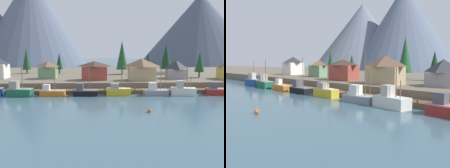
# 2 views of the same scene
# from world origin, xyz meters

# --- Properties ---
(ground_plane) EXTENTS (400.00, 400.00, 1.00)m
(ground_plane) POSITION_xyz_m (0.00, 20.00, -0.50)
(ground_plane) COLOR #3D5B6B
(dock) EXTENTS (80.00, 4.00, 1.60)m
(dock) POSITION_xyz_m (0.00, 1.99, 0.50)
(dock) COLOR brown
(dock) RESTS_ON ground_plane
(shoreline_bank) EXTENTS (400.00, 56.00, 2.50)m
(shoreline_bank) POSITION_xyz_m (0.00, 32.00, 1.25)
(shoreline_bank) COLOR #665B4C
(shoreline_bank) RESTS_ON ground_plane
(mountain_central_peak) EXTENTS (79.44, 79.44, 63.95)m
(mountain_central_peak) POSITION_xyz_m (-54.88, 130.88, 31.98)
(mountain_central_peak) COLOR slate
(mountain_central_peak) RESTS_ON ground_plane
(mountain_east_peak) EXTENTS (86.45, 86.45, 50.50)m
(mountain_east_peak) POSITION_xyz_m (67.18, 125.35, 25.25)
(mountain_east_peak) COLOR #475160
(mountain_east_peak) RESTS_ON ground_plane
(fishing_boat_green) EXTENTS (6.54, 3.47, 8.19)m
(fishing_boat_green) POSITION_xyz_m (-25.96, -1.85, 1.38)
(fishing_boat_green) COLOR #1E5B3D
(fishing_boat_green) RESTS_ON ground_plane
(fishing_boat_orange) EXTENTS (6.45, 2.99, 5.67)m
(fishing_boat_orange) POSITION_xyz_m (-17.63, -1.60, 0.95)
(fishing_boat_orange) COLOR #CC6B1E
(fishing_boat_orange) RESTS_ON ground_plane
(fishing_boat_black) EXTENTS (6.39, 3.05, 8.58)m
(fishing_boat_black) POSITION_xyz_m (-9.15, -1.65, 1.06)
(fishing_boat_black) COLOR black
(fishing_boat_black) RESTS_ON ground_plane
(fishing_boat_yellow) EXTENTS (6.40, 2.69, 7.12)m
(fishing_boat_yellow) POSITION_xyz_m (-0.54, -1.45, 1.17)
(fishing_boat_yellow) COLOR gold
(fishing_boat_yellow) RESTS_ON ground_plane
(fishing_boat_grey) EXTENTS (6.44, 3.35, 9.23)m
(fishing_boat_grey) POSITION_xyz_m (9.06, -1.84, 1.10)
(fishing_boat_grey) COLOR gray
(fishing_boat_grey) RESTS_ON ground_plane
(fishing_boat_white) EXTENTS (6.64, 3.84, 7.10)m
(fishing_boat_white) POSITION_xyz_m (16.32, -2.06, 1.27)
(fishing_boat_white) COLOR silver
(fishing_boat_white) RESTS_ON ground_plane
(fishing_boat_red) EXTENTS (6.57, 3.62, 6.81)m
(fishing_boat_red) POSITION_xyz_m (25.75, -1.94, 1.07)
(fishing_boat_red) COLOR maroon
(fishing_boat_red) RESTS_ON ground_plane
(house_green) EXTENTS (5.60, 4.70, 5.49)m
(house_green) POSITION_xyz_m (-21.81, 15.57, 5.30)
(house_green) COLOR #6B8E66
(house_green) RESTS_ON shoreline_bank
(house_red) EXTENTS (7.90, 4.92, 5.70)m
(house_red) POSITION_xyz_m (-6.93, 11.24, 5.40)
(house_red) COLOR #9E4238
(house_red) RESTS_ON shoreline_bank
(house_grey) EXTENTS (5.94, 5.92, 5.74)m
(house_grey) POSITION_xyz_m (18.86, 13.98, 5.44)
(house_grey) COLOR gray
(house_grey) RESTS_ON shoreline_bank
(house_tan) EXTENTS (8.35, 4.96, 6.55)m
(house_tan) POSITION_xyz_m (7.27, 9.97, 5.85)
(house_tan) COLOR tan
(house_tan) RESTS_ON shoreline_bank
(conifer_near_left) EXTENTS (4.42, 4.42, 10.75)m
(conifer_near_left) POSITION_xyz_m (19.16, 28.41, 8.79)
(conifer_near_left) COLOR #4C3823
(conifer_near_left) RESTS_ON shoreline_bank
(conifer_near_right) EXTENTS (2.58, 2.58, 7.74)m
(conifer_near_right) POSITION_xyz_m (-20.42, 30.62, 7.17)
(conifer_near_right) COLOR #4C3823
(conifer_near_right) RESTS_ON shoreline_bank
(conifer_mid_left) EXTENTS (2.90, 2.90, 8.05)m
(conifer_mid_left) POSITION_xyz_m (12.13, 25.98, 7.32)
(conifer_mid_left) COLOR #4C3823
(conifer_mid_left) RESTS_ON shoreline_bank
(conifer_mid_right) EXTENTS (3.22, 3.22, 9.26)m
(conifer_mid_right) POSITION_xyz_m (-32.79, 31.84, 7.85)
(conifer_mid_right) COLOR #4C3823
(conifer_mid_right) RESTS_ON shoreline_bank
(conifer_back_left) EXTENTS (3.12, 3.12, 8.28)m
(conifer_back_left) POSITION_xyz_m (27.18, 15.92, 7.55)
(conifer_back_left) COLOR #4C3823
(conifer_back_left) RESTS_ON shoreline_bank
(conifer_back_right) EXTENTS (3.18, 3.18, 10.43)m
(conifer_back_right) POSITION_xyz_m (21.04, 35.19, 8.50)
(conifer_back_right) COLOR #4C3823
(conifer_back_right) RESTS_ON shoreline_bank
(conifer_centre) EXTENTS (4.18, 4.18, 12.20)m
(conifer_centre) POSITION_xyz_m (2.76, 27.56, 9.50)
(conifer_centre) COLOR #4C3823
(conifer_centre) RESTS_ON shoreline_bank
(channel_buoy) EXTENTS (0.70, 0.70, 0.70)m
(channel_buoy) POSITION_xyz_m (4.24, -20.12, 0.35)
(channel_buoy) COLOR #E04C19
(channel_buoy) RESTS_ON ground_plane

